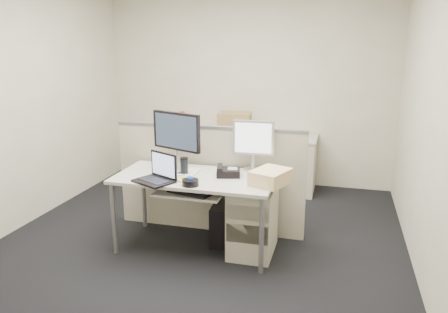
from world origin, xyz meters
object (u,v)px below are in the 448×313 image
(monitor_main, at_px, (177,141))
(laptop, at_px, (153,169))
(desk_phone, at_px, (228,172))
(desk, at_px, (195,183))

(monitor_main, distance_m, laptop, 0.49)
(monitor_main, relative_size, laptop, 1.68)
(desk_phone, bearing_deg, laptop, -162.84)
(desk, relative_size, monitor_main, 2.64)
(laptop, bearing_deg, desk_phone, 57.10)
(laptop, relative_size, desk_phone, 1.55)
(monitor_main, bearing_deg, desk_phone, 10.35)
(monitor_main, bearing_deg, laptop, -75.55)
(desk, height_order, monitor_main, monitor_main)
(desk, relative_size, desk_phone, 6.89)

